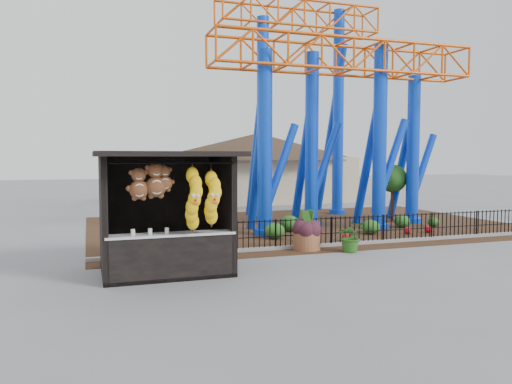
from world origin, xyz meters
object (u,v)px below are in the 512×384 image
object	(u,v)px
potted_plant	(351,236)
prize_booth	(167,214)
roller_coaster	(325,78)
terracotta_planter	(307,241)

from	to	relation	value
potted_plant	prize_booth	bearing A→B (deg)	-147.42
prize_booth	potted_plant	bearing A→B (deg)	9.88
prize_booth	roller_coaster	xyz separation A→B (m)	(8.11, 7.33, 4.91)
terracotta_planter	potted_plant	xyz separation A→B (m)	(1.18, -0.77, 0.22)
prize_booth	terracotta_planter	world-z (taller)	prize_booth
roller_coaster	terracotta_planter	bearing A→B (deg)	-121.32
terracotta_planter	potted_plant	world-z (taller)	potted_plant
roller_coaster	prize_booth	bearing A→B (deg)	-137.89
roller_coaster	potted_plant	world-z (taller)	roller_coaster
terracotta_planter	potted_plant	bearing A→B (deg)	-32.94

